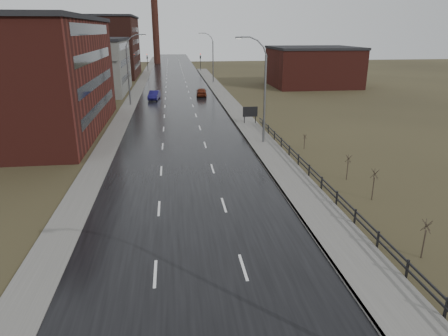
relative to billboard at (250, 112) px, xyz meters
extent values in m
cube|color=black|center=(-9.10, 14.56, -1.60)|extent=(14.00, 300.00, 0.06)
cube|color=#595651|center=(-0.50, -10.44, -1.54)|extent=(3.20, 180.00, 0.18)
cube|color=slate|center=(-2.02, -10.44, -1.54)|extent=(0.16, 180.00, 0.18)
cube|color=#595651|center=(-17.30, 14.56, -1.57)|extent=(2.40, 260.00, 0.12)
cube|color=#471914|center=(-30.10, -0.44, 4.87)|extent=(22.00, 28.00, 13.00)
cube|color=black|center=(-19.12, -0.44, 1.37)|extent=(0.06, 22.40, 1.20)
cube|color=black|center=(-19.12, -0.44, 4.37)|extent=(0.06, 22.40, 1.20)
cube|color=black|center=(-19.12, -0.44, 7.37)|extent=(0.06, 22.40, 1.20)
cube|color=black|center=(-19.12, -0.44, 10.37)|extent=(0.06, 22.40, 1.20)
cube|color=slate|center=(-27.10, 32.56, 3.37)|extent=(16.00, 20.00, 10.00)
cube|color=black|center=(-27.10, 32.56, 8.62)|extent=(16.32, 20.40, 0.50)
cube|color=black|center=(-19.12, 32.56, 1.37)|extent=(0.06, 16.00, 1.20)
cube|color=black|center=(-19.12, 32.56, 4.37)|extent=(0.06, 16.00, 1.20)
cube|color=black|center=(-19.12, 32.56, 7.37)|extent=(0.06, 16.00, 1.20)
cube|color=#331611|center=(-32.10, 62.56, 5.87)|extent=(26.00, 24.00, 15.00)
cube|color=black|center=(-32.10, 62.56, 13.62)|extent=(26.52, 24.48, 0.50)
cube|color=black|center=(-19.12, 62.56, 1.37)|extent=(0.06, 19.20, 1.20)
cube|color=black|center=(-19.12, 62.56, 4.37)|extent=(0.06, 19.20, 1.20)
cube|color=black|center=(-19.12, 62.56, 7.37)|extent=(0.06, 19.20, 1.20)
cube|color=black|center=(-19.12, 62.56, 10.37)|extent=(0.06, 19.20, 1.20)
cube|color=#471914|center=(21.20, 36.56, 2.37)|extent=(18.00, 16.00, 8.00)
cube|color=black|center=(21.20, 36.56, 6.62)|extent=(18.36, 16.32, 0.50)
cylinder|color=#331611|center=(-15.10, 104.56, 13.37)|extent=(2.40, 2.40, 30.00)
cylinder|color=slate|center=(-0.30, -9.44, 3.12)|extent=(0.24, 0.24, 9.50)
cylinder|color=slate|center=(-0.47, -9.44, 8.28)|extent=(0.51, 0.14, 0.98)
cylinder|color=slate|center=(-0.94, -9.44, 8.99)|extent=(0.81, 0.14, 0.81)
cylinder|color=slate|center=(-1.66, -9.44, 9.47)|extent=(0.98, 0.14, 0.51)
cylinder|color=slate|center=(-2.50, -9.44, 9.63)|extent=(1.01, 0.14, 0.14)
cube|color=slate|center=(-3.19, -9.44, 9.58)|extent=(0.70, 0.28, 0.18)
cube|color=silver|center=(-3.19, -9.44, 9.48)|extent=(0.50, 0.20, 0.04)
cylinder|color=slate|center=(-17.10, 16.56, 3.12)|extent=(0.24, 0.24, 9.50)
cylinder|color=slate|center=(-16.93, 16.56, 8.28)|extent=(0.51, 0.14, 0.98)
cylinder|color=slate|center=(-16.46, 16.56, 8.99)|extent=(0.81, 0.14, 0.81)
cylinder|color=slate|center=(-15.74, 16.56, 9.47)|extent=(0.98, 0.14, 0.51)
cylinder|color=slate|center=(-14.90, 16.56, 9.63)|extent=(1.01, 0.14, 0.14)
cube|color=slate|center=(-14.21, 16.56, 9.58)|extent=(0.70, 0.28, 0.18)
cube|color=silver|center=(-14.21, 16.56, 9.48)|extent=(0.50, 0.20, 0.04)
cylinder|color=slate|center=(-0.30, 44.56, 3.12)|extent=(0.24, 0.24, 9.50)
cylinder|color=slate|center=(-0.47, 44.56, 8.28)|extent=(0.51, 0.14, 0.98)
cylinder|color=slate|center=(-0.94, 44.56, 8.99)|extent=(0.81, 0.14, 0.81)
cylinder|color=slate|center=(-1.66, 44.56, 9.47)|extent=(0.98, 0.14, 0.51)
cylinder|color=slate|center=(-2.50, 44.56, 9.63)|extent=(1.01, 0.14, 0.14)
cube|color=slate|center=(-3.19, 44.56, 9.58)|extent=(0.70, 0.28, 0.18)
cube|color=silver|center=(-3.19, 44.56, 9.48)|extent=(0.50, 0.20, 0.04)
cube|color=black|center=(1.20, -38.44, -1.08)|extent=(0.10, 0.10, 1.10)
cube|color=black|center=(1.20, -35.44, -1.08)|extent=(0.10, 0.10, 1.10)
cube|color=black|center=(1.20, -32.44, -1.08)|extent=(0.10, 0.10, 1.10)
cube|color=black|center=(1.20, -29.44, -1.08)|extent=(0.10, 0.10, 1.10)
cube|color=black|center=(1.20, -26.44, -1.08)|extent=(0.10, 0.10, 1.10)
cube|color=black|center=(1.20, -23.44, -1.08)|extent=(0.10, 0.10, 1.10)
cube|color=black|center=(1.20, -20.44, -1.08)|extent=(0.10, 0.10, 1.10)
cube|color=black|center=(1.20, -17.44, -1.08)|extent=(0.10, 0.10, 1.10)
cube|color=black|center=(1.20, -14.44, -1.08)|extent=(0.10, 0.10, 1.10)
cube|color=black|center=(1.20, -11.44, -1.08)|extent=(0.10, 0.10, 1.10)
cube|color=black|center=(1.20, -8.44, -1.08)|extent=(0.10, 0.10, 1.10)
cube|color=black|center=(1.20, -5.44, -1.08)|extent=(0.10, 0.10, 1.10)
cube|color=black|center=(1.20, -2.44, -1.08)|extent=(0.10, 0.10, 1.10)
cube|color=black|center=(1.20, -26.94, -0.68)|extent=(0.08, 53.00, 0.10)
cube|color=black|center=(1.20, -26.94, -1.08)|extent=(0.08, 53.00, 0.10)
cylinder|color=#382D23|center=(3.15, -33.69, -0.78)|extent=(0.08, 0.08, 1.70)
cylinder|color=#382D23|center=(3.20, -33.69, 0.32)|extent=(0.04, 0.57, 0.67)
cylinder|color=#382D23|center=(3.17, -33.65, 0.32)|extent=(0.54, 0.22, 0.68)
cylinder|color=#382D23|center=(3.11, -33.66, 0.32)|extent=(0.33, 0.49, 0.69)
cylinder|color=#382D23|center=(3.11, -33.72, 0.32)|extent=(0.33, 0.49, 0.69)
cylinder|color=#382D23|center=(3.17, -33.74, 0.32)|extent=(0.54, 0.22, 0.68)
cylinder|color=#382D23|center=(4.25, -25.76, -0.75)|extent=(0.08, 0.08, 1.76)
cylinder|color=#382D23|center=(4.30, -25.76, 0.40)|extent=(0.04, 0.60, 0.70)
cylinder|color=#382D23|center=(4.26, -25.71, 0.40)|extent=(0.56, 0.22, 0.71)
cylinder|color=#382D23|center=(4.21, -25.73, 0.40)|extent=(0.34, 0.50, 0.71)
cylinder|color=#382D23|center=(4.21, -25.79, 0.40)|extent=(0.34, 0.50, 0.71)
cylinder|color=#382D23|center=(4.26, -25.81, 0.40)|extent=(0.56, 0.22, 0.71)
cylinder|color=#382D23|center=(4.14, -21.50, -0.83)|extent=(0.08, 0.08, 1.59)
cylinder|color=#382D23|center=(4.19, -21.50, 0.20)|extent=(0.04, 0.54, 0.63)
cylinder|color=#382D23|center=(4.16, -21.45, 0.20)|extent=(0.51, 0.21, 0.64)
cylinder|color=#382D23|center=(4.10, -21.47, 0.20)|extent=(0.31, 0.46, 0.65)
cylinder|color=#382D23|center=(4.10, -21.53, 0.20)|extent=(0.31, 0.46, 0.65)
cylinder|color=#382D23|center=(4.16, -21.55, 0.20)|extent=(0.51, 0.21, 0.64)
cylinder|color=#382D23|center=(3.50, -12.16, -1.05)|extent=(0.08, 0.08, 1.16)
cylinder|color=#382D23|center=(3.55, -12.16, -0.29)|extent=(0.04, 0.40, 0.47)
cylinder|color=#382D23|center=(3.52, -12.12, -0.29)|extent=(0.38, 0.16, 0.47)
cylinder|color=#382D23|center=(3.46, -12.13, -0.29)|extent=(0.24, 0.34, 0.48)
cylinder|color=#382D23|center=(3.46, -12.19, -0.29)|extent=(0.24, 0.34, 0.48)
cylinder|color=#382D23|center=(3.52, -12.21, -0.29)|extent=(0.38, 0.16, 0.47)
cube|color=black|center=(-0.75, 0.06, -0.73)|extent=(0.10, 0.10, 1.80)
cube|color=black|center=(0.75, 0.06, -0.73)|extent=(0.10, 0.10, 1.80)
cube|color=silver|center=(0.00, 0.01, 0.09)|extent=(1.88, 0.08, 1.24)
cube|color=black|center=(0.00, -0.04, 0.09)|extent=(1.98, 0.04, 1.34)
cylinder|color=black|center=(-17.10, 74.56, 0.97)|extent=(0.16, 0.16, 5.20)
imported|color=black|center=(-17.10, 74.56, 3.12)|extent=(0.58, 2.73, 1.10)
sphere|color=#FF190C|center=(-17.10, 74.41, 3.42)|extent=(0.18, 0.18, 0.18)
cylinder|color=black|center=(-1.10, 74.56, 0.97)|extent=(0.16, 0.16, 5.20)
imported|color=black|center=(-1.10, 74.56, 3.12)|extent=(0.58, 2.73, 1.10)
sphere|color=#FF190C|center=(-1.10, 74.41, 3.42)|extent=(0.18, 0.18, 0.18)
imported|color=#110E46|center=(-13.36, 21.88, -0.85)|extent=(2.21, 4.90, 1.56)
imported|color=#551D0E|center=(-4.61, 24.44, -0.82)|extent=(2.22, 4.88, 1.62)
camera|label=1|loc=(-10.15, -51.36, 10.29)|focal=32.00mm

